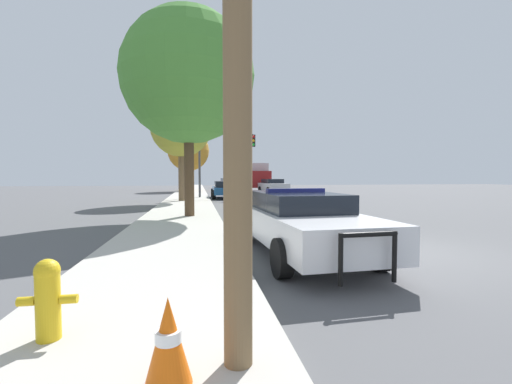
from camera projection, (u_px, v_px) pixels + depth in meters
name	position (u px, v px, depth m)	size (l,w,h in m)	color
ground_plane	(399.00, 252.00, 7.70)	(110.00, 110.00, 0.00)	#565659
sidewalk_left	(165.00, 258.00, 6.83)	(3.00, 110.00, 0.13)	#BCB7AD
police_car	(299.00, 220.00, 7.54)	(2.29, 5.52, 1.43)	white
fire_hydrant	(48.00, 297.00, 3.29)	(0.53, 0.23, 0.78)	gold
traffic_light	(223.00, 151.00, 25.47)	(4.25, 0.35, 4.83)	#424247
car_background_midblock	(224.00, 189.00, 26.07)	(1.97, 4.58, 1.31)	navy
car_background_oncoming	(273.00, 186.00, 32.61)	(2.30, 4.74, 1.41)	#B7B7BC
car_background_distant	(227.00, 183.00, 48.21)	(2.31, 4.65, 1.38)	maroon
box_truck	(256.00, 176.00, 38.21)	(2.76, 6.80, 3.08)	maroon
tree_sidewalk_mid	(181.00, 127.00, 21.54)	(3.84, 3.84, 6.62)	brown
tree_sidewalk_near	(188.00, 77.00, 13.28)	(5.16, 5.16, 8.01)	#4C3823
tree_sidewalk_far	(188.00, 151.00, 37.93)	(4.56, 4.56, 6.67)	brown
traffic_cone	(168.00, 341.00, 2.58)	(0.36, 0.36, 0.67)	orange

